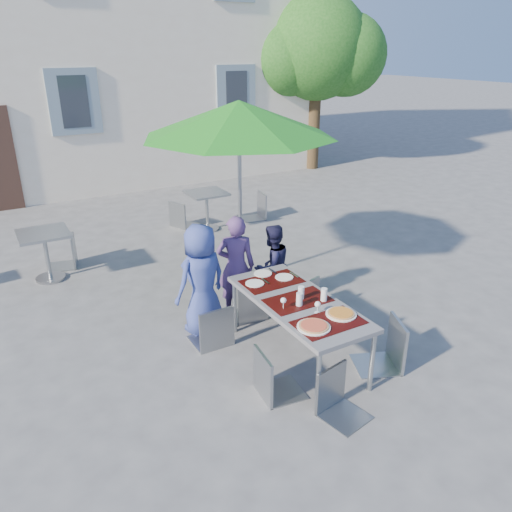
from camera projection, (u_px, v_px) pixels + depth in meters
ground at (233, 357)px, 5.78m from camera, size 90.00×90.00×0.00m
tree at (317, 49)px, 13.54m from camera, size 3.60×3.00×4.70m
dining_table at (298, 305)px, 5.49m from camera, size 0.80×1.85×0.76m
pizza_near_left at (314, 326)px, 4.93m from camera, size 0.34×0.34×0.03m
pizza_near_right at (341, 314)px, 5.16m from camera, size 0.32×0.32×0.03m
glassware at (307, 297)px, 5.37m from camera, size 0.55×0.41×0.15m
place_settings at (268, 278)px, 5.98m from camera, size 0.65×0.44×0.01m
child_0 at (202, 280)px, 6.06m from camera, size 0.77×0.59×1.41m
child_1 at (236, 266)px, 6.47m from camera, size 0.59×0.51×1.38m
child_2 at (272, 266)px, 6.71m from camera, size 0.62×0.43×1.17m
chair_0 at (212, 302)px, 5.78m from camera, size 0.44×0.45×1.00m
chair_1 at (250, 280)px, 6.36m from camera, size 0.45×0.46×0.98m
chair_2 at (302, 275)px, 6.44m from camera, size 0.57×0.57×1.02m
chair_3 at (273, 348)px, 4.93m from camera, size 0.49×0.48×0.98m
chair_4 at (391, 316)px, 5.39m from camera, size 0.62×0.62×1.06m
chair_5 at (340, 367)px, 4.70m from camera, size 0.47×0.48×0.91m
patio_umbrella at (239, 120)px, 6.74m from camera, size 2.71×2.71×2.66m
cafe_table_0 at (45, 247)px, 7.50m from camera, size 0.72×0.72×0.77m
bg_chair_r_0 at (65, 233)px, 7.95m from camera, size 0.53×0.52×0.97m
cafe_table_1 at (207, 204)px, 9.59m from camera, size 0.71×0.71×0.76m
bg_chair_l_1 at (180, 199)px, 9.72m from camera, size 0.58×0.57×0.98m
bg_chair_r_1 at (257, 191)px, 10.22m from camera, size 0.50×0.50×1.00m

